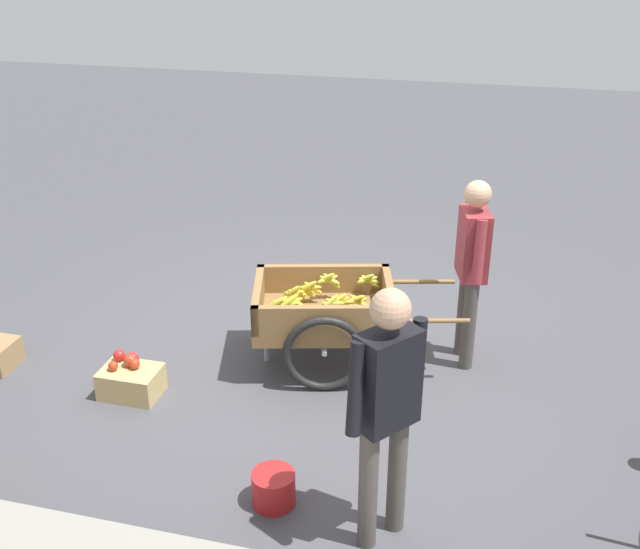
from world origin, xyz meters
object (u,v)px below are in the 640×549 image
object	(u,v)px
plastic_bucket	(274,488)
fruit_cart	(324,313)
apple_crate	(131,379)
bystander_person	(386,398)
vendor_person	(472,258)

from	to	relation	value
plastic_bucket	fruit_cart	bearing A→B (deg)	-86.51
fruit_cart	apple_crate	xyz separation A→B (m)	(1.31, 0.83, -0.31)
apple_crate	bystander_person	world-z (taller)	bystander_person
fruit_cart	bystander_person	size ratio (longest dim) A/B	1.11
fruit_cart	bystander_person	world-z (taller)	bystander_person
vendor_person	apple_crate	distance (m)	2.78
bystander_person	fruit_cart	bearing A→B (deg)	-66.24
vendor_person	apple_crate	size ratio (longest dim) A/B	3.51
fruit_cart	plastic_bucket	size ratio (longest dim) A/B	6.55
vendor_person	bystander_person	size ratio (longest dim) A/B	0.96
apple_crate	bystander_person	bearing A→B (deg)	155.13
apple_crate	bystander_person	xyz separation A→B (m)	(-2.10, 0.98, 0.84)
bystander_person	apple_crate	bearing A→B (deg)	-24.87
plastic_bucket	apple_crate	size ratio (longest dim) A/B	0.62
bystander_person	plastic_bucket	bearing A→B (deg)	-8.41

